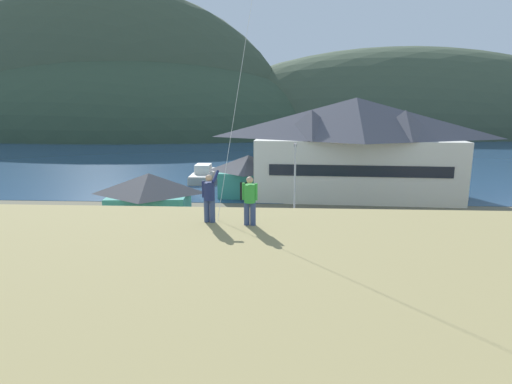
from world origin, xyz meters
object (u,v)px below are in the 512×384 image
object	(u,v)px
parked_car_corner_spot	(71,227)
parking_light_pole	(295,178)
parked_car_mid_row_center	(193,257)
parked_car_back_row_right	(473,264)
harbor_lodge	(355,145)
parked_car_mid_row_far	(318,250)
storage_shed_waterside	(249,175)
moored_boat_wharfside	(204,175)
moored_boat_outer_mooring	(259,170)
person_kite_flyer	(209,196)
parked_car_back_row_left	(363,232)
parked_car_mid_row_near	(254,225)
wharf_dock	(236,173)
parked_car_front_row_silver	(50,254)
person_companion	(250,199)
storage_shed_near_lot	(150,204)

from	to	relation	value
parked_car_corner_spot	parking_light_pole	size ratio (longest dim) A/B	0.66
parked_car_mid_row_center	parked_car_back_row_right	xyz separation A→B (m)	(15.86, -0.15, 0.00)
harbor_lodge	parked_car_mid_row_far	distance (m)	21.77
storage_shed_waterside	moored_boat_wharfside	xyz separation A→B (m)	(-6.48, 8.99, -1.57)
parked_car_mid_row_far	parked_car_back_row_right	world-z (taller)	same
moored_boat_outer_mooring	person_kite_flyer	xyz separation A→B (m)	(0.21, -43.12, 5.84)
parked_car_mid_row_far	parked_car_back_row_left	bearing A→B (deg)	48.50
parked_car_back_row_left	parking_light_pole	distance (m)	7.42
moored_boat_wharfside	parked_car_mid_row_near	xyz separation A→B (m)	(7.96, -24.04, 0.34)
wharf_dock	parked_car_mid_row_far	world-z (taller)	parked_car_mid_row_far
harbor_lodge	parked_car_corner_spot	size ratio (longest dim) A/B	5.14
parked_car_back_row_right	parked_car_corner_spot	bearing A→B (deg)	167.55
parked_car_front_row_silver	parked_car_mid_row_far	size ratio (longest dim) A/B	1.03
harbor_lodge	wharf_dock	xyz separation A→B (m)	(-14.04, 12.70, -5.21)
storage_shed_waterside	harbor_lodge	bearing A→B (deg)	1.92
parked_car_corner_spot	moored_boat_wharfside	bearing A→B (deg)	78.10
wharf_dock	parked_car_back_row_right	bearing A→B (deg)	-64.17
moored_boat_outer_mooring	parked_car_front_row_silver	bearing A→B (deg)	-107.41
wharf_dock	parking_light_pole	size ratio (longest dim) A/B	2.11
parked_car_corner_spot	parked_car_mid_row_center	bearing A→B (deg)	-28.90
storage_shed_waterside	moored_boat_wharfside	world-z (taller)	storage_shed_waterside
storage_shed_waterside	person_kite_flyer	world-z (taller)	person_kite_flyer
harbor_lodge	parking_light_pole	xyz separation A→B (m)	(-6.72, -11.60, -1.64)
parked_car_mid_row_far	person_companion	bearing A→B (deg)	-108.89
harbor_lodge	moored_boat_outer_mooring	world-z (taller)	harbor_lodge
moored_boat_wharfside	parked_car_corner_spot	distance (m)	25.74
harbor_lodge	storage_shed_near_lot	distance (m)	23.48
storage_shed_waterside	moored_boat_outer_mooring	size ratio (longest dim) A/B	1.06
harbor_lodge	moored_boat_outer_mooring	size ratio (longest dim) A/B	3.54
harbor_lodge	parked_car_corner_spot	bearing A→B (deg)	-144.30
parked_car_mid_row_far	parked_car_corner_spot	xyz separation A→B (m)	(-17.51, 3.99, 0.00)
storage_shed_near_lot	parked_car_back_row_left	world-z (taller)	storage_shed_near_lot
parked_car_back_row_right	parking_light_pole	xyz separation A→B (m)	(-9.62, 10.70, 2.86)
parking_light_pole	storage_shed_near_lot	bearing A→B (deg)	-160.87
parked_car_mid_row_near	person_companion	size ratio (longest dim) A/B	2.42
parked_car_back_row_right	person_companion	size ratio (longest dim) A/B	2.44
parked_car_mid_row_far	parked_car_corner_spot	world-z (taller)	same
harbor_lodge	parked_car_back_row_left	size ratio (longest dim) A/B	5.18
wharf_dock	harbor_lodge	bearing A→B (deg)	-42.13
storage_shed_near_lot	person_kite_flyer	bearing A→B (deg)	-65.14
storage_shed_waterside	parked_car_mid_row_near	world-z (taller)	storage_shed_waterside
parked_car_mid_row_center	person_kite_flyer	size ratio (longest dim) A/B	2.29
moored_boat_outer_mooring	person_companion	xyz separation A→B (m)	(1.70, -43.43, 5.82)
parked_car_corner_spot	person_kite_flyer	world-z (taller)	person_kite_flyer
moored_boat_outer_mooring	parking_light_pole	distance (m)	24.82
harbor_lodge	parked_car_mid_row_near	size ratio (longest dim) A/B	5.29
harbor_lodge	parked_car_back_row_left	world-z (taller)	harbor_lodge
harbor_lodge	wharf_dock	size ratio (longest dim) A/B	1.61
moored_boat_outer_mooring	parked_car_back_row_left	world-z (taller)	moored_boat_outer_mooring
parked_car_front_row_silver	parking_light_pole	bearing A→B (deg)	35.02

